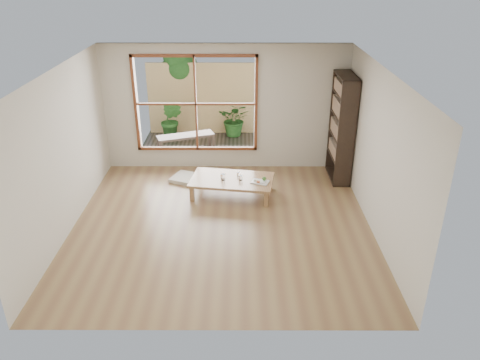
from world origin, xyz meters
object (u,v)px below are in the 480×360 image
at_px(bookshelf, 342,128).
at_px(garden_bench, 186,137).
at_px(low_table, 232,181).
at_px(food_tray, 261,181).

distance_m(bookshelf, garden_bench, 3.58).
distance_m(low_table, bookshelf, 2.42).
xyz_separation_m(low_table, garden_bench, (-1.10, 2.13, 0.08)).
xyz_separation_m(bookshelf, food_tray, (-1.62, -0.95, -0.70)).
relative_size(low_table, bookshelf, 0.78).
bearing_deg(garden_bench, food_tray, -74.67).
bearing_deg(low_table, garden_bench, 126.00).
bearing_deg(food_tray, low_table, -176.44).
height_order(food_tray, garden_bench, garden_bench).
xyz_separation_m(bookshelf, garden_bench, (-3.26, 1.33, -0.68)).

